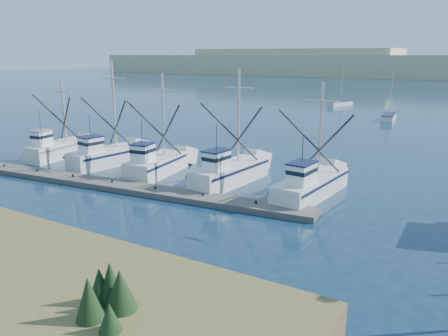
% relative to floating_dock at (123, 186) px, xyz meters
% --- Properties ---
extents(ground, '(500.00, 500.00, 0.00)m').
position_rel_floating_dock_xyz_m(ground, '(7.97, -5.14, -0.20)').
color(ground, '#0D243B').
rests_on(ground, ground).
extents(floating_dock, '(30.44, 4.90, 0.41)m').
position_rel_floating_dock_xyz_m(floating_dock, '(0.00, 0.00, 0.00)').
color(floating_dock, '#595550').
rests_on(floating_dock, ground).
extents(dune_ridge, '(360.00, 60.00, 10.00)m').
position_rel_floating_dock_xyz_m(dune_ridge, '(7.97, 204.86, 4.80)').
color(dune_ridge, tan).
rests_on(dune_ridge, ground).
extents(trawler_fleet, '(29.26, 8.66, 9.63)m').
position_rel_floating_dock_xyz_m(trawler_fleet, '(0.68, 4.86, 0.78)').
color(trawler_fleet, silver).
rests_on(trawler_fleet, ground).
extents(sailboat_near, '(2.14, 6.12, 8.10)m').
position_rel_floating_dock_xyz_m(sailboat_near, '(11.01, 48.86, 0.29)').
color(sailboat_near, silver).
rests_on(sailboat_near, ground).
extents(sailboat_far, '(3.87, 6.24, 8.10)m').
position_rel_floating_dock_xyz_m(sailboat_far, '(-1.26, 64.95, 0.29)').
color(sailboat_far, silver).
rests_on(sailboat_far, ground).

